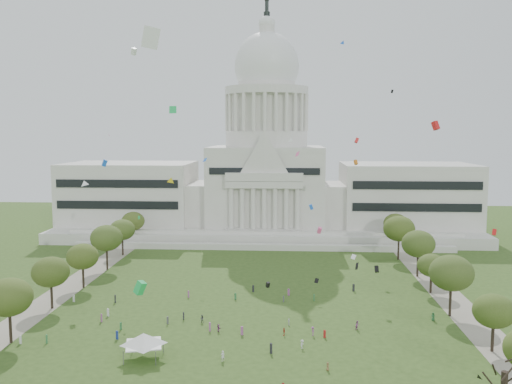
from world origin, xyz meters
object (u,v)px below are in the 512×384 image
object	(u,v)px
capitol	(266,177)
event_tent	(144,338)
person_0	(433,317)
big_bare_tree	(505,367)

from	to	relation	value
capitol	event_tent	distance (m)	124.72
event_tent	person_0	bearing A→B (deg)	22.01
capitol	person_0	world-z (taller)	capitol
big_bare_tree	event_tent	distance (m)	58.31
capitol	person_0	distance (m)	109.12
big_bare_tree	person_0	size ratio (longest dim) A/B	7.08
event_tent	capitol	bearing A→B (deg)	82.19
person_0	capitol	bearing A→B (deg)	137.87
big_bare_tree	person_0	world-z (taller)	big_bare_tree
capitol	event_tent	world-z (taller)	capitol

